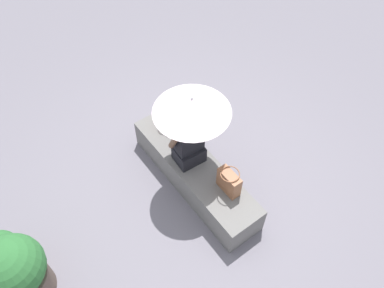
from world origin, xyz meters
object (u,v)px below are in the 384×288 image
(handbag_black, at_px, (229,182))
(planter_near, at_px, (3,258))
(person_seated, at_px, (189,139))
(parasol, at_px, (192,105))
(tote_bag_canvas, at_px, (166,117))
(planter_far, at_px, (16,272))

(handbag_black, height_order, planter_near, planter_near)
(person_seated, xyz_separation_m, parasol, (-0.01, -0.04, 0.56))
(person_seated, distance_m, planter_near, 2.35)
(tote_bag_canvas, height_order, planter_far, planter_far)
(handbag_black, relative_size, tote_bag_canvas, 1.12)
(parasol, bearing_deg, person_seated, 72.47)
(parasol, distance_m, tote_bag_canvas, 1.04)
(parasol, xyz_separation_m, planter_near, (0.15, 2.35, -0.97))
(planter_far, bearing_deg, planter_near, 14.14)
(parasol, relative_size, planter_near, 1.41)
(person_seated, distance_m, parasol, 0.56)
(handbag_black, bearing_deg, parasol, 6.94)
(parasol, distance_m, planter_far, 2.44)
(handbag_black, bearing_deg, planter_far, 78.47)
(planter_near, height_order, planter_far, planter_far)
(planter_far, bearing_deg, parasol, -86.67)
(handbag_black, bearing_deg, tote_bag_canvas, 0.43)
(tote_bag_canvas, bearing_deg, person_seated, 171.11)
(planter_near, bearing_deg, parasol, -93.54)
(planter_far, bearing_deg, handbag_black, -101.53)
(planter_far, bearing_deg, person_seated, -86.33)
(person_seated, relative_size, parasol, 0.84)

